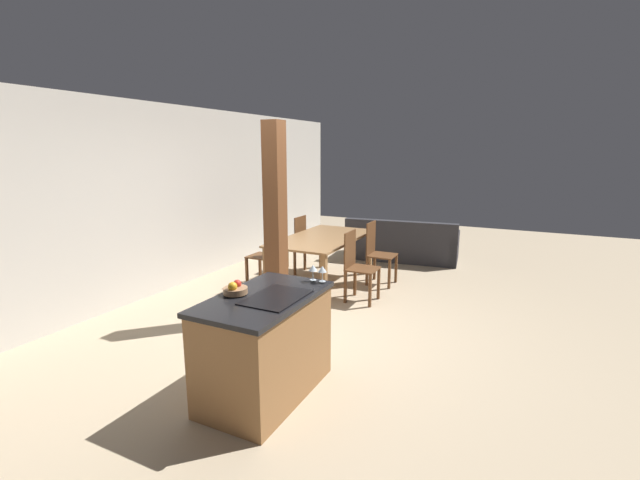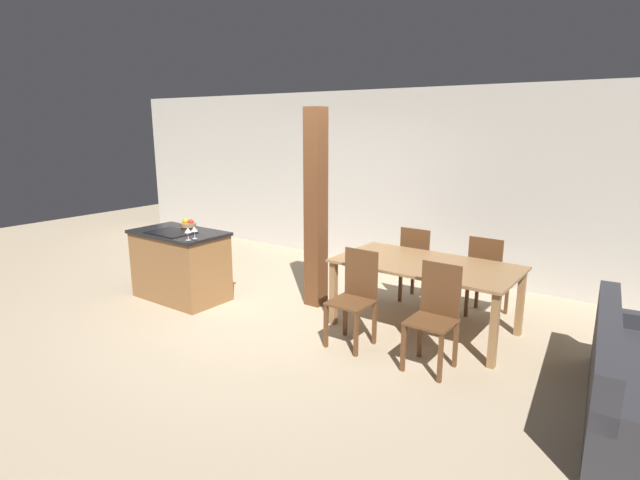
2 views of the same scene
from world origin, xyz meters
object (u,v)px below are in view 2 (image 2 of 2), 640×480
(dining_chair_far_left, at_px, (418,264))
(timber_post, at_px, (316,210))
(kitchen_island, at_px, (181,265))
(dining_chair_far_right, at_px, (487,276))
(dining_chair_near_left, at_px, (355,296))
(wine_glass_middle, at_px, (194,229))
(wine_glass_near, at_px, (188,231))
(dining_table, at_px, (426,271))
(fruit_bowl, at_px, (188,224))
(dining_chair_near_right, at_px, (435,315))

(dining_chair_far_left, bearing_deg, timber_post, 38.61)
(kitchen_island, height_order, dining_chair_far_right, dining_chair_far_right)
(dining_chair_far_left, height_order, timber_post, timber_post)
(dining_chair_near_left, distance_m, dining_chair_far_left, 1.47)
(wine_glass_middle, bearing_deg, wine_glass_near, -90.00)
(wine_glass_near, relative_size, dining_chair_near_left, 0.15)
(dining_chair_far_left, bearing_deg, dining_chair_near_left, 90.00)
(dining_table, bearing_deg, wine_glass_middle, -156.07)
(wine_glass_near, bearing_deg, dining_chair_far_left, 43.71)
(dining_chair_far_right, distance_m, timber_post, 2.12)
(kitchen_island, xyz_separation_m, dining_chair_far_right, (3.38, 1.63, 0.06))
(fruit_bowl, relative_size, dining_chair_near_right, 0.21)
(wine_glass_middle, xyz_separation_m, dining_chair_near_left, (1.99, 0.34, -0.50))
(dining_chair_far_left, xyz_separation_m, dining_chair_far_right, (0.86, 0.00, 0.00))
(dining_table, xyz_separation_m, timber_post, (-1.42, -0.05, 0.53))
(dining_chair_near_left, relative_size, dining_chair_far_left, 1.00)
(kitchen_island, height_order, fruit_bowl, fruit_bowl)
(fruit_bowl, bearing_deg, kitchen_island, -69.89)
(wine_glass_near, distance_m, dining_chair_far_right, 3.46)
(kitchen_island, height_order, dining_table, kitchen_island)
(wine_glass_near, distance_m, timber_post, 1.51)
(wine_glass_near, relative_size, timber_post, 0.06)
(dining_chair_near_right, bearing_deg, dining_table, 120.14)
(dining_chair_near_right, height_order, dining_chair_far_left, same)
(wine_glass_near, height_order, dining_chair_near_left, wine_glass_near)
(wine_glass_middle, distance_m, dining_chair_near_right, 2.91)
(dining_chair_far_right, bearing_deg, dining_chair_near_left, 59.86)
(kitchen_island, distance_m, dining_table, 3.09)
(fruit_bowl, distance_m, wine_glass_middle, 0.74)
(kitchen_island, relative_size, timber_post, 0.51)
(dining_table, relative_size, dining_chair_far_left, 1.97)
(dining_table, xyz_separation_m, dining_chair_far_left, (-0.43, 0.74, -0.16))
(dining_chair_far_left, xyz_separation_m, timber_post, (-0.99, -0.79, 0.69))
(wine_glass_near, height_order, timber_post, timber_post)
(dining_chair_far_left, bearing_deg, fruit_bowl, 28.30)
(kitchen_island, distance_m, dining_chair_far_left, 3.00)
(timber_post, bearing_deg, dining_chair_near_right, -20.30)
(dining_chair_near_right, bearing_deg, wine_glass_middle, -173.24)
(dining_chair_far_right, height_order, timber_post, timber_post)
(fruit_bowl, xyz_separation_m, timber_post, (1.61, 0.61, 0.27))
(dining_table, bearing_deg, timber_post, -177.82)
(fruit_bowl, distance_m, wine_glass_near, 0.79)
(wine_glass_near, bearing_deg, dining_table, 25.77)
(fruit_bowl, bearing_deg, dining_chair_near_right, -1.19)
(dining_chair_near_right, relative_size, dining_chair_far_right, 1.00)
(wine_glass_middle, xyz_separation_m, dining_chair_near_right, (2.85, 0.34, -0.50))
(wine_glass_near, bearing_deg, dining_chair_near_right, 8.62)
(dining_table, distance_m, timber_post, 1.51)
(dining_chair_near_right, xyz_separation_m, dining_chair_far_right, (0.00, 1.47, 0.00))
(dining_table, relative_size, dining_chair_near_right, 1.97)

